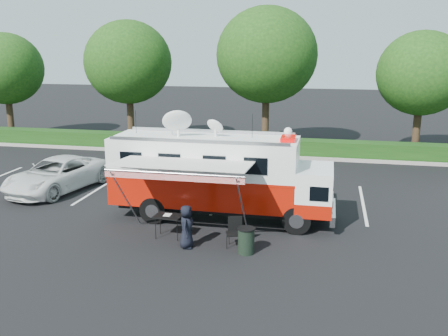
{
  "coord_description": "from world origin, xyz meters",
  "views": [
    {
      "loc": [
        3.91,
        -17.91,
        6.58
      ],
      "look_at": [
        0.0,
        0.5,
        1.9
      ],
      "focal_mm": 40.0,
      "sensor_mm": 36.0,
      "label": 1
    }
  ],
  "objects_px": {
    "folding_table": "(168,217)",
    "trash_bin": "(246,240)",
    "white_suv": "(58,190)",
    "command_truck": "(219,175)"
  },
  "relations": [
    {
      "from": "folding_table",
      "to": "trash_bin",
      "type": "bearing_deg",
      "value": -15.13
    },
    {
      "from": "trash_bin",
      "to": "white_suv",
      "type": "bearing_deg",
      "value": 151.57
    },
    {
      "from": "command_truck",
      "to": "white_suv",
      "type": "xyz_separation_m",
      "value": [
        -8.17,
        2.2,
        -1.74
      ]
    },
    {
      "from": "command_truck",
      "to": "folding_table",
      "type": "relative_size",
      "value": 8.37
    },
    {
      "from": "command_truck",
      "to": "folding_table",
      "type": "xyz_separation_m",
      "value": [
        -1.31,
        -2.29,
        -0.98
      ]
    },
    {
      "from": "white_suv",
      "to": "folding_table",
      "type": "bearing_deg",
      "value": -20.99
    },
    {
      "from": "command_truck",
      "to": "white_suv",
      "type": "bearing_deg",
      "value": 164.9
    },
    {
      "from": "folding_table",
      "to": "trash_bin",
      "type": "xyz_separation_m",
      "value": [
        2.87,
        -0.78,
        -0.33
      ]
    },
    {
      "from": "command_truck",
      "to": "white_suv",
      "type": "height_order",
      "value": "command_truck"
    },
    {
      "from": "white_suv",
      "to": "command_truck",
      "type": "bearing_deg",
      "value": -2.87
    }
  ]
}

